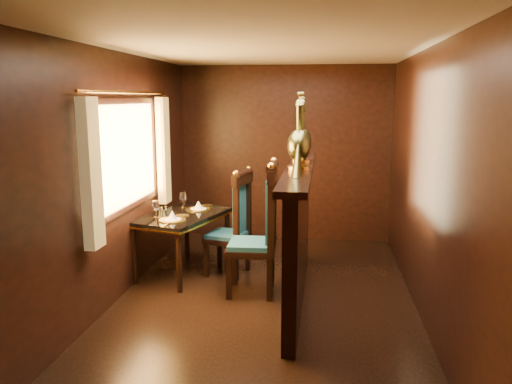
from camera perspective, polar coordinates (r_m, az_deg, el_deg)
ground at (r=5.09m, az=0.83°, el=-12.89°), size 5.00×5.00×0.00m
room_shell at (r=4.72m, az=-0.13°, el=5.15°), size 3.04×5.04×2.52m
partition at (r=5.12m, az=4.84°, el=-4.36°), size 0.26×2.70×1.36m
dining_table at (r=5.87m, az=-8.39°, el=-3.16°), size 1.06×1.37×0.91m
chair_left at (r=5.18m, az=0.90°, el=-3.79°), size 0.53×0.57×1.43m
chair_right at (r=5.74m, az=-2.25°, el=-3.22°), size 0.54×0.56×1.27m
peacock_left at (r=4.77m, az=4.97°, el=6.94°), size 0.23×0.62×0.74m
peacock_right at (r=5.31m, az=5.28°, el=7.06°), size 0.22×0.58×0.69m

